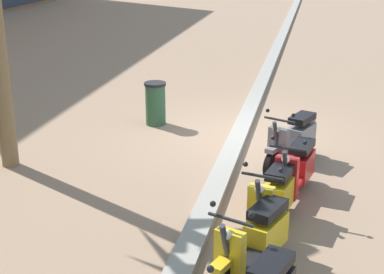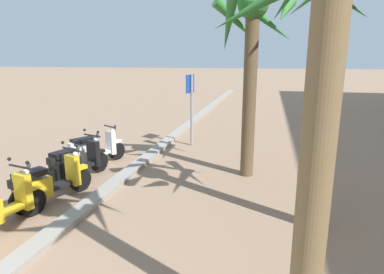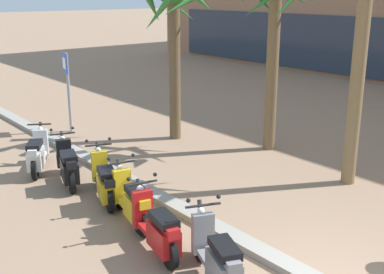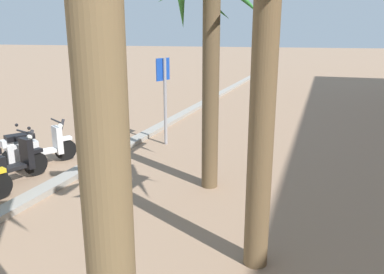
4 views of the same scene
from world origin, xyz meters
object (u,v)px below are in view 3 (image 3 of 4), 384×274
(scooter_red_lead_nearest, at_px, (156,228))
(scooter_grey_far_back, at_px, (217,259))
(scooter_yellow_gap_after_mid, at_px, (132,202))
(palm_tree_near_sign, at_px, (174,21))
(scooter_black_mid_rear, at_px, (68,166))
(crossing_sign, at_px, (67,83))
(palm_tree_mid_walkway, at_px, (275,12))
(scooter_yellow_second_in_line, at_px, (105,181))
(scooter_white_mid_centre, at_px, (38,154))

(scooter_red_lead_nearest, height_order, scooter_grey_far_back, same)
(scooter_yellow_gap_after_mid, height_order, palm_tree_near_sign, palm_tree_near_sign)
(scooter_black_mid_rear, xyz_separation_m, scooter_grey_far_back, (5.01, -0.09, 0.01))
(scooter_red_lead_nearest, xyz_separation_m, palm_tree_near_sign, (-5.05, 4.23, 2.92))
(crossing_sign, bearing_deg, palm_tree_mid_walkway, 34.66)
(crossing_sign, height_order, palm_tree_mid_walkway, palm_tree_mid_walkway)
(palm_tree_mid_walkway, distance_m, palm_tree_near_sign, 2.78)
(scooter_grey_far_back, bearing_deg, scooter_yellow_gap_after_mid, 176.42)
(palm_tree_near_sign, bearing_deg, crossing_sign, -141.20)
(palm_tree_near_sign, bearing_deg, palm_tree_mid_walkway, 29.72)
(scooter_black_mid_rear, xyz_separation_m, palm_tree_near_sign, (-1.38, 4.03, 2.91))
(scooter_yellow_gap_after_mid, bearing_deg, palm_tree_near_sign, 134.59)
(scooter_yellow_gap_after_mid, relative_size, palm_tree_mid_walkway, 0.36)
(scooter_red_lead_nearest, height_order, crossing_sign, crossing_sign)
(scooter_yellow_second_in_line, relative_size, palm_tree_mid_walkway, 0.37)
(scooter_yellow_gap_after_mid, bearing_deg, scooter_red_lead_nearest, -13.04)
(scooter_white_mid_centre, distance_m, scooter_red_lead_nearest, 4.87)
(scooter_yellow_gap_after_mid, distance_m, palm_tree_mid_walkway, 6.40)
(scooter_white_mid_centre, bearing_deg, palm_tree_mid_walkway, 68.34)
(scooter_yellow_second_in_line, distance_m, scooter_grey_far_back, 3.71)
(scooter_red_lead_nearest, bearing_deg, scooter_grey_far_back, 4.57)
(scooter_red_lead_nearest, height_order, palm_tree_near_sign, palm_tree_near_sign)
(crossing_sign, bearing_deg, scooter_yellow_gap_after_mid, -16.29)
(scooter_white_mid_centre, height_order, scooter_yellow_gap_after_mid, scooter_yellow_gap_after_mid)
(scooter_white_mid_centre, bearing_deg, scooter_black_mid_rear, 9.29)
(scooter_white_mid_centre, distance_m, scooter_yellow_second_in_line, 2.54)
(scooter_black_mid_rear, bearing_deg, scooter_grey_far_back, -1.06)
(palm_tree_mid_walkway, bearing_deg, scooter_black_mid_rear, -100.72)
(scooter_yellow_second_in_line, height_order, crossing_sign, crossing_sign)
(scooter_red_lead_nearest, height_order, palm_tree_mid_walkway, palm_tree_mid_walkway)
(scooter_red_lead_nearest, distance_m, scooter_grey_far_back, 1.35)
(scooter_yellow_gap_after_mid, xyz_separation_m, scooter_grey_far_back, (2.48, -0.15, 0.02))
(scooter_yellow_second_in_line, height_order, scooter_grey_far_back, same)
(scooter_red_lead_nearest, bearing_deg, scooter_yellow_second_in_line, 170.83)
(scooter_yellow_gap_after_mid, height_order, scooter_red_lead_nearest, same)
(scooter_black_mid_rear, xyz_separation_m, scooter_red_lead_nearest, (3.66, -0.20, -0.01))
(scooter_yellow_gap_after_mid, relative_size, scooter_red_lead_nearest, 0.98)
(scooter_yellow_gap_after_mid, bearing_deg, crossing_sign, 163.71)
(scooter_white_mid_centre, height_order, palm_tree_mid_walkway, palm_tree_mid_walkway)
(scooter_yellow_second_in_line, relative_size, crossing_sign, 0.74)
(scooter_yellow_second_in_line, distance_m, crossing_sign, 5.66)
(scooter_black_mid_rear, distance_m, scooter_red_lead_nearest, 3.67)
(scooter_white_mid_centre, bearing_deg, scooter_yellow_gap_after_mid, 3.97)
(palm_tree_mid_walkway, xyz_separation_m, palm_tree_near_sign, (-2.41, -1.37, -0.27))
(scooter_black_mid_rear, relative_size, crossing_sign, 0.72)
(scooter_yellow_second_in_line, height_order, palm_tree_near_sign, palm_tree_near_sign)
(scooter_red_lead_nearest, bearing_deg, palm_tree_near_sign, 140.01)
(scooter_grey_far_back, relative_size, palm_tree_near_sign, 0.39)
(scooter_red_lead_nearest, bearing_deg, scooter_white_mid_centre, 179.96)
(scooter_black_mid_rear, height_order, scooter_grey_far_back, same)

